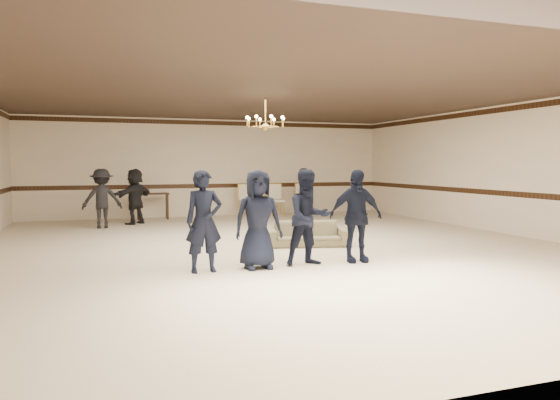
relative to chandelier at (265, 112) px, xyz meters
The scene contains 16 objects.
room 1.62m from the chandelier, 90.00° to the right, with size 12.01×14.01×3.21m.
chair_rail 6.27m from the chandelier, 90.00° to the left, with size 12.00×0.02×0.14m, color black.
crown_molding 5.99m from the chandelier, 90.00° to the left, with size 12.00×0.02×0.14m, color black.
chandelier is the anchor object (origin of this frame).
boy_a 4.07m from the chandelier, 123.68° to the right, with size 0.60×0.39×1.64m, color black.
boy_b 3.72m from the chandelier, 109.71° to the right, with size 0.80×0.52×1.64m, color black.
boy_c 3.57m from the chandelier, 92.86° to the right, with size 0.80×0.62×1.64m, color black.
boy_d 3.65m from the chandelier, 75.52° to the right, with size 0.96×0.40×1.64m, color black.
settee 2.86m from the chandelier, 57.61° to the right, with size 1.76×0.69×0.51m, color brown.
adult_left 5.44m from the chandelier, 133.67° to the left, with size 1.03×0.59×1.60m, color black.
adult_mid 5.46m from the chandelier, 120.68° to the left, with size 1.49×0.47×1.60m, color black.
adult_right 5.12m from the chandelier, 57.35° to the left, with size 0.58×0.38×1.60m, color black.
banquet_chair_left 5.83m from the chandelier, 79.01° to the left, with size 0.51×0.51×1.05m, color beige, non-canonical shape.
banquet_chair_mid 6.09m from the chandelier, 68.95° to the left, with size 0.51×0.51×1.05m, color beige, non-canonical shape.
banquet_chair_right 6.49m from the chandelier, 60.07° to the left, with size 0.51×0.51×1.05m, color beige, non-canonical shape.
console_table 6.29m from the chandelier, 110.02° to the left, with size 0.99×0.42×0.83m, color black.
Camera 1 is at (-3.48, -10.13, 1.74)m, focal length 33.42 mm.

